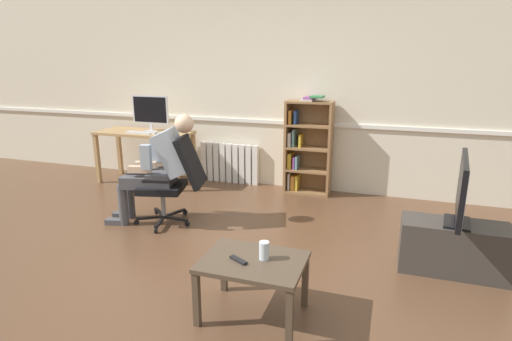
% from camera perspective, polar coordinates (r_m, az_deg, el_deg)
% --- Properties ---
extents(ground_plane, '(18.00, 18.00, 0.00)m').
position_cam_1_polar(ground_plane, '(3.62, -6.77, -13.97)').
color(ground_plane, brown).
extents(back_wall, '(12.00, 0.13, 2.70)m').
position_cam_1_polar(back_wall, '(5.68, 4.47, 11.04)').
color(back_wall, beige).
rests_on(back_wall, ground_plane).
extents(computer_desk, '(1.38, 0.59, 0.76)m').
position_cam_1_polar(computer_desk, '(6.14, -15.32, 4.28)').
color(computer_desk, tan).
rests_on(computer_desk, ground_plane).
extents(imac_monitor, '(0.57, 0.14, 0.51)m').
position_cam_1_polar(imac_monitor, '(6.10, -14.56, 8.07)').
color(imac_monitor, silver).
rests_on(imac_monitor, computer_desk).
extents(keyboard, '(0.39, 0.12, 0.02)m').
position_cam_1_polar(keyboard, '(5.99, -15.95, 5.11)').
color(keyboard, silver).
rests_on(keyboard, computer_desk).
extents(computer_mouse, '(0.06, 0.10, 0.03)m').
position_cam_1_polar(computer_mouse, '(5.88, -13.95, 5.12)').
color(computer_mouse, white).
rests_on(computer_mouse, computer_desk).
extents(bookshelf, '(0.61, 0.29, 1.32)m').
position_cam_1_polar(bookshelf, '(5.51, 7.00, 3.21)').
color(bookshelf, olive).
rests_on(bookshelf, ground_plane).
extents(radiator, '(0.88, 0.08, 0.58)m').
position_cam_1_polar(radiator, '(6.01, -3.72, 1.04)').
color(radiator, white).
rests_on(radiator, ground_plane).
extents(office_chair, '(0.78, 0.65, 0.98)m').
position_cam_1_polar(office_chair, '(4.51, -11.24, -0.95)').
color(office_chair, black).
rests_on(office_chair, ground_plane).
extents(person_seated, '(1.01, 0.54, 1.22)m').
position_cam_1_polar(person_seated, '(4.53, -13.45, 0.62)').
color(person_seated, '#4C4C51').
rests_on(person_seated, ground_plane).
extents(tv_stand, '(0.86, 0.36, 0.44)m').
position_cam_1_polar(tv_stand, '(3.90, 25.85, -9.67)').
color(tv_stand, '#3D3833').
rests_on(tv_stand, ground_plane).
extents(tv_screen, '(0.24, 0.86, 0.56)m').
position_cam_1_polar(tv_screen, '(3.73, 26.79, -2.43)').
color(tv_screen, black).
rests_on(tv_screen, tv_stand).
extents(coffee_table, '(0.71, 0.53, 0.43)m').
position_cam_1_polar(coffee_table, '(2.90, -0.42, -13.42)').
color(coffee_table, '#4C3D2D').
rests_on(coffee_table, ground_plane).
extents(drinking_glass, '(0.07, 0.07, 0.13)m').
position_cam_1_polar(drinking_glass, '(2.85, 1.14, -11.11)').
color(drinking_glass, silver).
rests_on(drinking_glass, coffee_table).
extents(spare_remote, '(0.15, 0.10, 0.02)m').
position_cam_1_polar(spare_remote, '(2.85, -2.48, -12.39)').
color(spare_remote, black).
rests_on(spare_remote, coffee_table).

